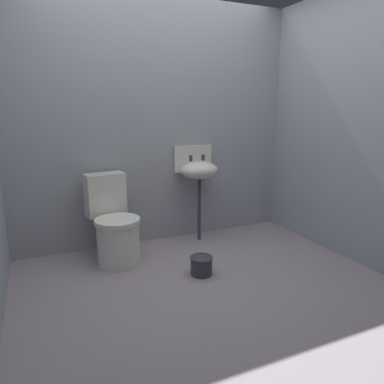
# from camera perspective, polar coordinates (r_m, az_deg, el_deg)

# --- Properties ---
(ground_plane) EXTENTS (3.29, 2.66, 0.08)m
(ground_plane) POSITION_cam_1_polar(r_m,az_deg,el_deg) (2.95, 2.31, -15.30)
(ground_plane) COLOR gray
(wall_back) EXTENTS (3.29, 0.10, 2.42)m
(wall_back) POSITION_cam_1_polar(r_m,az_deg,el_deg) (3.69, -5.79, 10.69)
(wall_back) COLOR #9298A0
(wall_back) RESTS_ON ground
(wall_right) EXTENTS (0.10, 2.46, 2.42)m
(wall_right) POSITION_cam_1_polar(r_m,az_deg,el_deg) (3.60, 23.98, 9.56)
(wall_right) COLOR #8E98A1
(wall_right) RESTS_ON ground
(toilet_near_wall) EXTENTS (0.46, 0.64, 0.78)m
(toilet_near_wall) POSITION_cam_1_polar(r_m,az_deg,el_deg) (3.33, -12.31, -5.43)
(toilet_near_wall) COLOR silver
(toilet_near_wall) RESTS_ON ground
(sink) EXTENTS (0.42, 0.35, 0.99)m
(sink) POSITION_cam_1_polar(r_m,az_deg,el_deg) (3.68, 1.01, 3.63)
(sink) COLOR #38363F
(sink) RESTS_ON ground
(bucket) EXTENTS (0.20, 0.20, 0.16)m
(bucket) POSITION_cam_1_polar(r_m,az_deg,el_deg) (3.07, 1.51, -11.58)
(bucket) COLOR #38363F
(bucket) RESTS_ON ground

